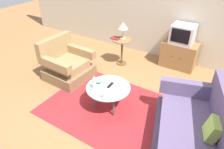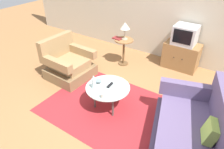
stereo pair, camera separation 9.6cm
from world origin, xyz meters
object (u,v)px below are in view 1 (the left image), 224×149
(coffee_table, at_px, (108,89))
(tv_remote_silver, at_px, (120,93))
(television, at_px, (183,34))
(side_table, at_px, (122,47))
(table_lamp, at_px, (123,26))
(bowl, at_px, (99,82))
(book, at_px, (116,38))
(couch, at_px, (193,138))
(tv_stand, at_px, (179,55))
(tv_remote_dark, at_px, (110,85))
(mug, at_px, (105,96))
(armchair, at_px, (67,65))
(vase, at_px, (94,83))

(coffee_table, xyz_separation_m, tv_remote_silver, (0.26, -0.03, 0.05))
(television, bearing_deg, side_table, -152.90)
(table_lamp, bearing_deg, tv_remote_silver, -61.43)
(bowl, height_order, book, book)
(coffee_table, xyz_separation_m, bowl, (-0.21, 0.01, 0.07))
(couch, height_order, book, couch)
(tv_stand, bearing_deg, coffee_table, -105.60)
(couch, distance_m, tv_remote_dark, 1.54)
(tv_remote_dark, height_order, book, book)
(tv_remote_dark, xyz_separation_m, tv_remote_silver, (0.25, -0.09, 0.00))
(television, height_order, mug, television)
(side_table, bearing_deg, table_lamp, 88.12)
(couch, height_order, tv_remote_silver, couch)
(bowl, bearing_deg, coffee_table, -2.39)
(tv_remote_dark, height_order, tv_remote_silver, same)
(table_lamp, height_order, mug, table_lamp)
(coffee_table, relative_size, bowl, 6.04)
(armchair, bearing_deg, television, 134.17)
(side_table, bearing_deg, tv_stand, 27.15)
(table_lamp, height_order, book, table_lamp)
(tv_stand, relative_size, vase, 3.05)
(bowl, height_order, tv_remote_silver, bowl)
(coffee_table, bearing_deg, couch, -7.51)
(tv_remote_dark, bearing_deg, book, -155.19)
(coffee_table, distance_m, tv_remote_silver, 0.27)
(vase, distance_m, mug, 0.33)
(armchair, height_order, side_table, armchair)
(television, height_order, tv_remote_silver, television)
(tv_stand, bearing_deg, side_table, -152.85)
(couch, relative_size, side_table, 3.02)
(television, xyz_separation_m, bowl, (-0.82, -2.16, -0.35))
(table_lamp, relative_size, mug, 3.05)
(coffee_table, bearing_deg, book, 117.14)
(tv_stand, bearing_deg, tv_remote_silver, -98.92)
(tv_remote_dark, relative_size, tv_remote_silver, 1.16)
(coffee_table, distance_m, mug, 0.32)
(television, distance_m, vase, 2.47)
(table_lamp, relative_size, tv_remote_silver, 2.75)
(table_lamp, bearing_deg, tv_remote_dark, -67.76)
(tv_stand, xyz_separation_m, bowl, (-0.82, -2.16, 0.17))
(side_table, xyz_separation_m, mug, (0.73, -1.83, 0.04))
(armchair, relative_size, mug, 6.80)
(table_lamp, distance_m, tv_remote_dark, 1.71)
(armchair, distance_m, tv_remote_dark, 1.40)
(tv_stand, height_order, tv_remote_dark, tv_stand)
(side_table, distance_m, tv_remote_dark, 1.61)
(armchair, distance_m, television, 2.70)
(coffee_table, bearing_deg, armchair, 164.17)
(armchair, distance_m, tv_stand, 2.65)
(table_lamp, xyz_separation_m, tv_remote_dark, (0.62, -1.51, -0.50))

